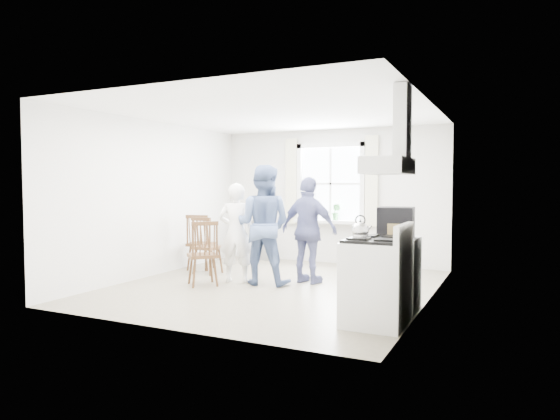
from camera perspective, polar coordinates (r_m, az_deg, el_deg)
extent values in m
cube|color=gray|center=(7.62, -0.62, -8.77)|extent=(4.62, 5.12, 0.02)
cube|color=beige|center=(9.79, 5.89, 1.55)|extent=(4.62, 0.04, 2.64)
cube|color=beige|center=(5.32, -12.65, 0.28)|extent=(4.62, 0.04, 2.64)
cube|color=beige|center=(8.71, -14.16, 1.29)|extent=(0.04, 5.12, 2.64)
cube|color=beige|center=(6.78, 16.87, 0.79)|extent=(0.04, 5.12, 2.64)
cube|color=white|center=(7.54, -0.63, 11.11)|extent=(4.62, 5.12, 0.02)
cube|color=white|center=(9.76, 5.83, 3.01)|extent=(1.20, 0.02, 1.40)
cube|color=silver|center=(9.76, 5.79, 7.39)|extent=(1.38, 0.09, 0.09)
cube|color=silver|center=(9.76, 5.74, -1.37)|extent=(1.38, 0.09, 0.09)
cube|color=silver|center=(9.96, 2.27, 3.02)|extent=(0.09, 0.09, 1.58)
cube|color=silver|center=(9.53, 9.42, 2.98)|extent=(0.09, 0.09, 1.58)
cube|color=silver|center=(9.69, 5.59, -1.31)|extent=(1.38, 0.24, 0.06)
cube|color=beige|center=(10.02, 1.31, 3.31)|extent=(0.24, 0.05, 1.70)
cube|color=beige|center=(9.47, 10.42, 3.28)|extent=(0.24, 0.05, 1.70)
cube|color=silver|center=(5.50, 12.23, 4.95)|extent=(0.45, 0.76, 0.18)
cube|color=silver|center=(5.51, 13.83, 9.84)|extent=(0.14, 0.30, 0.76)
cube|color=gray|center=(10.24, -1.91, -3.43)|extent=(0.40, 0.30, 0.80)
cube|color=white|center=(5.63, 10.93, -8.17)|extent=(0.65, 0.76, 0.92)
cube|color=black|center=(5.56, 10.98, -3.36)|extent=(0.61, 0.72, 0.03)
cube|color=white|center=(5.49, 13.98, -2.59)|extent=(0.06, 0.76, 0.20)
cylinder|color=silver|center=(5.69, 7.57, -5.58)|extent=(0.02, 0.61, 0.02)
sphere|color=silver|center=(5.46, 9.16, -2.32)|extent=(0.18, 0.18, 0.18)
cylinder|color=silver|center=(5.46, 9.15, -2.90)|extent=(0.17, 0.17, 0.04)
torus|color=black|center=(5.45, 9.17, -1.16)|extent=(0.12, 0.02, 0.12)
cube|color=silver|center=(6.29, 13.22, -7.12)|extent=(0.50, 0.55, 0.90)
cube|color=black|center=(6.16, 13.11, -2.19)|extent=(0.45, 0.41, 0.19)
cube|color=black|center=(6.14, 13.13, -0.48)|extent=(0.45, 0.41, 0.17)
cube|color=tan|center=(6.05, 13.49, -2.35)|extent=(0.32, 0.26, 0.18)
cube|color=#422815|center=(9.14, -9.05, -3.87)|extent=(0.51, 0.50, 0.05)
cube|color=#422815|center=(8.94, -9.48, -2.26)|extent=(0.41, 0.16, 0.55)
cylinder|color=#422815|center=(9.17, -9.04, -5.35)|extent=(0.04, 0.04, 0.44)
cube|color=#422815|center=(8.70, -8.26, -4.25)|extent=(0.45, 0.43, 0.05)
cube|color=#422815|center=(8.53, -9.02, -2.57)|extent=(0.40, 0.09, 0.54)
cylinder|color=#422815|center=(8.74, -8.25, -5.79)|extent=(0.04, 0.04, 0.43)
cube|color=#422815|center=(7.71, -8.82, -5.18)|extent=(0.58, 0.58, 0.05)
cube|color=#422815|center=(7.50, -8.56, -3.31)|extent=(0.32, 0.33, 0.54)
cylinder|color=#422815|center=(7.75, -8.81, -6.91)|extent=(0.04, 0.04, 0.43)
imported|color=white|center=(7.84, -5.01, -2.61)|extent=(0.71, 0.71, 1.56)
imported|color=#4F6493|center=(7.67, -1.94, -1.70)|extent=(1.01, 1.01, 1.84)
imported|color=navy|center=(7.76, 3.32, -2.31)|extent=(1.12, 1.12, 1.66)
imported|color=#317036|center=(9.60, 6.42, -0.23)|extent=(0.20, 0.20, 0.32)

